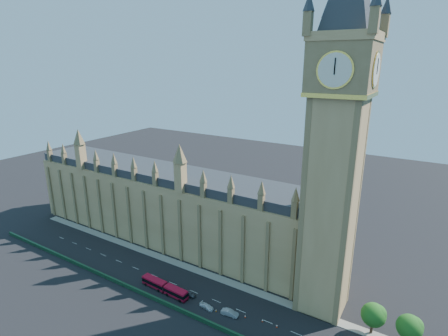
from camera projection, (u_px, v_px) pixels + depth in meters
The scene contains 15 objects.
ground at pixel (183, 287), 106.11m from camera, with size 400.00×400.00×0.00m, color black.
palace_westminster at pixel (166, 205), 132.58m from camera, with size 120.00×20.00×28.00m.
elizabeth_tower at pixel (339, 111), 82.72m from camera, with size 20.59×20.59×105.00m.
bridge_parapet at pixel (164, 302), 98.59m from camera, with size 160.00×0.60×1.20m, color #1E4C2D.
kerb_north at pixel (201, 272), 113.83m from camera, with size 160.00×3.00×0.16m, color gray.
tree_east_near at pixel (375, 315), 86.53m from camera, with size 6.00×6.00×8.50m.
tree_east_far at pixel (411, 327), 82.52m from camera, with size 6.00×6.00×8.50m.
red_bus at pixel (164, 287), 103.78m from camera, with size 16.69×3.26×2.82m.
car_grey at pixel (190, 293), 102.20m from camera, with size 1.73×4.29×1.46m, color #44464C.
car_silver at pixel (230, 313), 94.20m from camera, with size 1.68×4.83×1.59m, color #9B9DA2.
car_white at pixel (207, 306), 96.92m from camera, with size 1.73×4.26×1.24m, color silver.
cone_a at pixel (277, 326), 89.99m from camera, with size 0.66×0.66×0.80m.
cone_b at pixel (245, 316), 93.50m from camera, with size 0.53×0.53×0.69m.
cone_c at pixel (262, 321), 91.91m from camera, with size 0.56×0.56×0.67m.
cone_d at pixel (216, 311), 95.76m from camera, with size 0.44×0.44×0.64m.
Camera 1 is at (58.24, -71.11, 65.47)m, focal length 28.00 mm.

